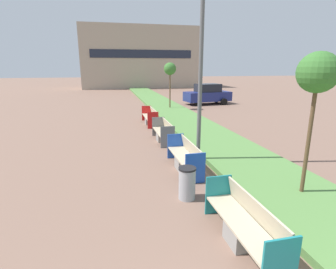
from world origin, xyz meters
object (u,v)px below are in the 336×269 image
Objects in this scene: bench_red_frame at (150,118)px; parked_car_distant at (208,94)px; bench_grey_frame at (163,133)px; sapling_tree_near at (318,75)px; bench_teal_frame at (244,226)px; litter_bin at (187,183)px; bench_blue_frame at (185,158)px; street_lamp_post at (202,24)px; sapling_tree_far at (170,70)px.

bench_red_frame is 0.56× the size of parked_car_distant.
sapling_tree_near is at bearing -68.41° from bench_grey_frame.
litter_bin is (-0.54, 1.99, 0.06)m from bench_teal_frame.
bench_blue_frame is 2.72× the size of litter_bin.
bench_grey_frame is (-0.00, 3.54, -0.01)m from bench_blue_frame.
parked_car_distant is at bearing 59.88° from bench_grey_frame.
parked_car_distant is (5.94, 14.40, -3.76)m from street_lamp_post.
bench_red_frame is (0.00, 11.36, 0.00)m from bench_teal_frame.
parked_car_distant is (6.55, 7.46, 0.53)m from bench_red_frame.
bench_teal_frame is at bearing -97.86° from street_lamp_post.
bench_blue_frame and bench_red_frame have the same top height.
bench_red_frame is 6.32m from sapling_tree_far.
bench_blue_frame is at bearing 74.72° from litter_bin.
bench_blue_frame is 4.37m from street_lamp_post.
sapling_tree_near is (2.43, 1.37, 2.82)m from bench_teal_frame.
bench_teal_frame is 16.90m from sapling_tree_far.
bench_red_frame is at bearing -138.43° from parked_car_distant.
bench_teal_frame is 6.19m from street_lamp_post.
parked_car_distant is (6.55, 18.82, 0.54)m from bench_teal_frame.
bench_blue_frame is 4.55m from sapling_tree_near.
street_lamp_post is (0.61, 0.43, 4.30)m from bench_blue_frame.
street_lamp_post is 12.30m from sapling_tree_far.
sapling_tree_far is at bearing 81.40° from street_lamp_post.
street_lamp_post is at bearing 64.54° from litter_bin.
litter_bin is at bearing -120.01° from parked_car_distant.
bench_teal_frame is at bearing -89.98° from bench_grey_frame.
bench_teal_frame is at bearing -74.71° from litter_bin.
bench_teal_frame reaches higher than litter_bin.
bench_grey_frame is (-0.00, 7.53, -0.01)m from bench_teal_frame.
bench_teal_frame is at bearing -90.01° from bench_red_frame.
street_lamp_post reaches higher than sapling_tree_near.
street_lamp_post is (1.15, 2.42, 4.24)m from litter_bin.
bench_grey_frame is at bearing 84.40° from litter_bin.
parked_car_distant is (7.09, 16.82, 0.48)m from litter_bin.
sapling_tree_near reaches higher than bench_blue_frame.
street_lamp_post is 1.96× the size of parked_car_distant.
bench_red_frame is 0.66× the size of sapling_tree_far.
litter_bin is at bearing -105.28° from bench_blue_frame.
bench_teal_frame is 0.63× the size of sapling_tree_near.
street_lamp_post reaches higher than bench_blue_frame.
street_lamp_post reaches higher than bench_teal_frame.
sapling_tree_near reaches higher than bench_teal_frame.
bench_grey_frame is 9.70m from sapling_tree_far.
litter_bin is 15.05m from sapling_tree_far.
litter_bin is 0.23× the size of sapling_tree_near.
bench_grey_frame is 5.35m from street_lamp_post.
sapling_tree_far reaches higher than litter_bin.
bench_red_frame is at bearing 95.00° from street_lamp_post.
litter_bin is 18.26m from parked_car_distant.
sapling_tree_near is (2.44, -6.16, 2.82)m from bench_grey_frame.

